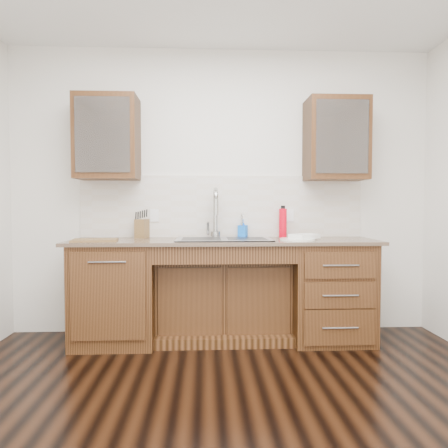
{
  "coord_description": "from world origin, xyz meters",
  "views": [
    {
      "loc": [
        -0.16,
        -2.11,
        1.2
      ],
      "look_at": [
        0.0,
        1.4,
        1.05
      ],
      "focal_mm": 32.0,
      "sensor_mm": 36.0,
      "label": 1
    }
  ],
  "objects_px": {
    "water_bottle": "(283,223)",
    "cutting_board": "(95,240)",
    "soap_bottle": "(243,228)",
    "knife_block": "(142,229)",
    "plate": "(297,239)"
  },
  "relations": [
    {
      "from": "cutting_board",
      "to": "plate",
      "type": "bearing_deg",
      "value": 0.1
    },
    {
      "from": "soap_bottle",
      "to": "plate",
      "type": "height_order",
      "value": "soap_bottle"
    },
    {
      "from": "water_bottle",
      "to": "plate",
      "type": "relative_size",
      "value": 0.89
    },
    {
      "from": "water_bottle",
      "to": "plate",
      "type": "distance_m",
      "value": 0.35
    },
    {
      "from": "plate",
      "to": "knife_block",
      "type": "bearing_deg",
      "value": 166.27
    },
    {
      "from": "plate",
      "to": "knife_block",
      "type": "xyz_separation_m",
      "value": [
        -1.4,
        0.34,
        0.08
      ]
    },
    {
      "from": "plate",
      "to": "cutting_board",
      "type": "xyz_separation_m",
      "value": [
        -1.74,
        -0.0,
        -0.0
      ]
    },
    {
      "from": "water_bottle",
      "to": "cutting_board",
      "type": "xyz_separation_m",
      "value": [
        -1.68,
        -0.33,
        -0.13
      ]
    },
    {
      "from": "soap_bottle",
      "to": "knife_block",
      "type": "distance_m",
      "value": 0.95
    },
    {
      "from": "knife_block",
      "to": "cutting_board",
      "type": "bearing_deg",
      "value": -123.38
    },
    {
      "from": "soap_bottle",
      "to": "water_bottle",
      "type": "xyz_separation_m",
      "value": [
        0.38,
        -0.03,
        0.05
      ]
    },
    {
      "from": "knife_block",
      "to": "cutting_board",
      "type": "xyz_separation_m",
      "value": [
        -0.35,
        -0.34,
        -0.08
      ]
    },
    {
      "from": "water_bottle",
      "to": "cutting_board",
      "type": "relative_size",
      "value": 0.74
    },
    {
      "from": "soap_bottle",
      "to": "cutting_board",
      "type": "relative_size",
      "value": 0.46
    },
    {
      "from": "soap_bottle",
      "to": "plate",
      "type": "relative_size",
      "value": 0.56
    }
  ]
}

